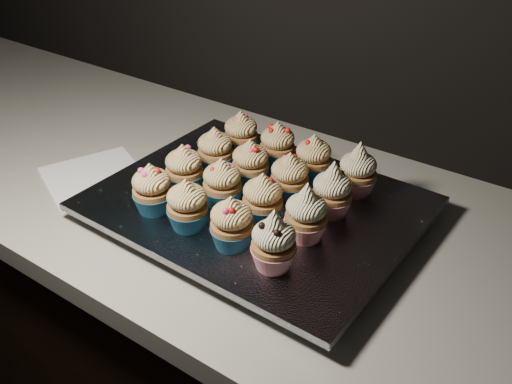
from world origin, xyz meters
TOP-DOWN VIEW (x-y plane):
  - worktop at (0.00, 1.70)m, footprint 2.44×0.64m
  - napkin at (-0.30, 1.60)m, footprint 0.22×0.22m
  - baking_tray at (0.02, 1.67)m, footprint 0.47×0.36m
  - foil_lining at (0.02, 1.67)m, footprint 0.51×0.40m
  - cupcake_0 at (-0.10, 1.55)m, footprint 0.06×0.06m
  - cupcake_1 at (-0.03, 1.55)m, footprint 0.06×0.06m
  - cupcake_2 at (0.06, 1.55)m, footprint 0.06×0.06m
  - cupcake_3 at (0.13, 1.55)m, footprint 0.06×0.06m
  - cupcake_4 at (-0.10, 1.63)m, footprint 0.06×0.06m
  - cupcake_5 at (-0.02, 1.63)m, footprint 0.06×0.06m
  - cupcake_6 at (0.06, 1.63)m, footprint 0.06×0.06m
  - cupcake_7 at (0.13, 1.63)m, footprint 0.06×0.06m
  - cupcake_8 at (-0.10, 1.71)m, footprint 0.06×0.06m
  - cupcake_9 at (-0.02, 1.70)m, footprint 0.06×0.06m
  - cupcake_10 at (0.06, 1.70)m, footprint 0.06×0.06m
  - cupcake_11 at (0.13, 1.70)m, footprint 0.06×0.06m
  - cupcake_12 at (-0.10, 1.78)m, footprint 0.06×0.06m
  - cupcake_13 at (-0.02, 1.79)m, footprint 0.06×0.06m
  - cupcake_14 at (0.06, 1.78)m, footprint 0.06×0.06m
  - cupcake_15 at (0.14, 1.78)m, footprint 0.06×0.06m

SIDE VIEW (x-z plane):
  - worktop at x=0.00m, z-range 0.86..0.90m
  - napkin at x=-0.30m, z-range 0.90..0.90m
  - baking_tray at x=0.02m, z-range 0.90..0.92m
  - foil_lining at x=0.02m, z-range 0.92..0.93m
  - cupcake_0 at x=-0.10m, z-range 0.93..1.01m
  - cupcake_1 at x=-0.03m, z-range 0.93..1.01m
  - cupcake_2 at x=0.06m, z-range 0.93..1.01m
  - cupcake_4 at x=-0.10m, z-range 0.93..1.01m
  - cupcake_5 at x=-0.02m, z-range 0.93..1.01m
  - cupcake_6 at x=0.06m, z-range 0.93..1.01m
  - cupcake_8 at x=-0.10m, z-range 0.93..1.01m
  - cupcake_9 at x=-0.02m, z-range 0.93..1.01m
  - cupcake_10 at x=0.06m, z-range 0.93..1.01m
  - cupcake_12 at x=-0.10m, z-range 0.93..1.01m
  - cupcake_13 at x=-0.02m, z-range 0.93..1.01m
  - cupcake_14 at x=0.06m, z-range 0.93..1.01m
  - cupcake_3 at x=0.13m, z-range 0.93..1.02m
  - cupcake_7 at x=0.13m, z-range 0.93..1.02m
  - cupcake_11 at x=0.13m, z-range 0.93..1.02m
  - cupcake_15 at x=0.14m, z-range 0.93..1.02m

